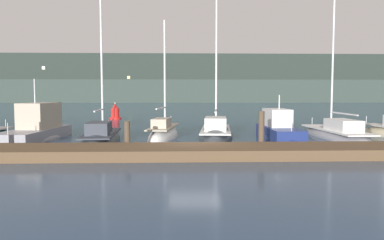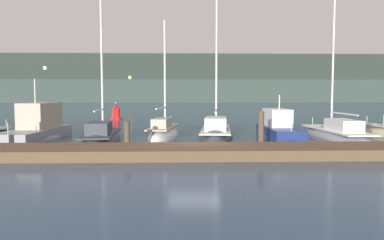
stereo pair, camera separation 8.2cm
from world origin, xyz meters
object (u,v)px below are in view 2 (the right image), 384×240
object	(u,v)px
motorboat_berth_3	(36,133)
sailboat_berth_8	(336,136)
sailboat_berth_4	(101,139)
sailboat_berth_6	(216,136)
motorboat_berth_7	(279,134)
channel_buoy	(116,113)
sailboat_berth_5	(164,136)

from	to	relation	value
motorboat_berth_3	sailboat_berth_8	size ratio (longest dim) A/B	0.66
motorboat_berth_3	sailboat_berth_4	bearing A→B (deg)	-12.30
sailboat_berth_6	motorboat_berth_7	bearing A→B (deg)	-10.91
sailboat_berth_4	channel_buoy	distance (m)	18.00
motorboat_berth_3	channel_buoy	size ratio (longest dim) A/B	4.01
sailboat_berth_4	motorboat_berth_7	size ratio (longest dim) A/B	1.54
motorboat_berth_7	channel_buoy	bearing A→B (deg)	126.64
sailboat_berth_6	motorboat_berth_7	xyz separation A→B (m)	(3.75, -0.72, 0.17)
motorboat_berth_7	sailboat_berth_5	bearing A→B (deg)	175.75
motorboat_berth_3	motorboat_berth_7	size ratio (longest dim) A/B	1.22
sailboat_berth_6	channel_buoy	xyz separation A→B (m)	(-8.97, 16.37, 0.51)
sailboat_berth_4	channel_buoy	size ratio (longest dim) A/B	5.06
sailboat_berth_5	channel_buoy	size ratio (longest dim) A/B	4.58
sailboat_berth_8	channel_buoy	size ratio (longest dim) A/B	6.06
sailboat_berth_5	motorboat_berth_7	xyz separation A→B (m)	(6.98, -0.52, 0.18)
motorboat_berth_7	channel_buoy	distance (m)	21.31
sailboat_berth_5	sailboat_berth_8	bearing A→B (deg)	-0.50
motorboat_berth_3	motorboat_berth_7	distance (m)	14.53
sailboat_berth_4	motorboat_berth_7	xyz separation A→B (m)	(10.50, 0.76, 0.18)
sailboat_berth_5	channel_buoy	world-z (taller)	sailboat_berth_5
motorboat_berth_3	sailboat_berth_4	size ratio (longest dim) A/B	0.79
motorboat_berth_3	sailboat_berth_5	world-z (taller)	sailboat_berth_5
sailboat_berth_5	sailboat_berth_6	size ratio (longest dim) A/B	0.75
motorboat_berth_7	channel_buoy	world-z (taller)	motorboat_berth_7
sailboat_berth_8	channel_buoy	xyz separation A→B (m)	(-16.41, 16.67, 0.50)
sailboat_berth_8	sailboat_berth_5	bearing A→B (deg)	179.50
sailboat_berth_6	channel_buoy	world-z (taller)	sailboat_berth_6
channel_buoy	motorboat_berth_3	bearing A→B (deg)	-96.08
sailboat_berth_6	channel_buoy	distance (m)	18.68
sailboat_berth_8	channel_buoy	world-z (taller)	sailboat_berth_8
sailboat_berth_6	sailboat_berth_8	size ratio (longest dim) A/B	1.01
motorboat_berth_3	sailboat_berth_4	xyz separation A→B (m)	(4.03, -0.88, -0.26)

